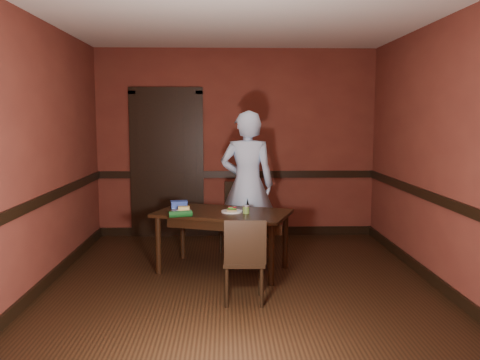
{
  "coord_description": "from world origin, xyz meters",
  "views": [
    {
      "loc": [
        -0.16,
        -5.09,
        1.72
      ],
      "look_at": [
        0.0,
        0.35,
        1.05
      ],
      "focal_mm": 38.0,
      "sensor_mm": 36.0,
      "label": 1
    }
  ],
  "objects": [
    {
      "name": "baseboard_right",
      "position": [
        1.99,
        0.0,
        0.06
      ],
      "size": [
        0.03,
        4.5,
        0.12
      ],
      "primitive_type": "cube",
      "color": "black",
      "rests_on": "ground"
    },
    {
      "name": "wall_left",
      "position": [
        -2.0,
        0.0,
        1.35
      ],
      "size": [
        0.02,
        4.5,
        2.7
      ],
      "primitive_type": "cube",
      "color": "maroon",
      "rests_on": "ground"
    },
    {
      "name": "chair_near",
      "position": [
        0.01,
        -0.48,
        0.41
      ],
      "size": [
        0.39,
        0.39,
        0.81
      ],
      "primitive_type": null,
      "rotation": [
        0.0,
        0.0,
        3.12
      ],
      "color": "black",
      "rests_on": "floor"
    },
    {
      "name": "cheese_saucer",
      "position": [
        -0.63,
        0.55,
        0.7
      ],
      "size": [
        0.16,
        0.16,
        0.05
      ],
      "rotation": [
        0.0,
        0.0,
        0.19
      ],
      "color": "silver",
      "rests_on": "dining_table"
    },
    {
      "name": "chair_far",
      "position": [
        -0.0,
        1.14,
        0.46
      ],
      "size": [
        0.51,
        0.51,
        0.91
      ],
      "primitive_type": null,
      "rotation": [
        0.0,
        0.0,
        0.22
      ],
      "color": "black",
      "rests_on": "floor"
    },
    {
      "name": "wrapped_veg",
      "position": [
        -0.63,
        0.18,
        0.71
      ],
      "size": [
        0.26,
        0.13,
        0.07
      ],
      "primitive_type": "cylinder",
      "rotation": [
        0.0,
        1.57,
        0.28
      ],
      "color": "#104318",
      "rests_on": "dining_table"
    },
    {
      "name": "baseboard_left",
      "position": [
        -1.99,
        0.0,
        0.06
      ],
      "size": [
        0.03,
        4.5,
        0.12
      ],
      "primitive_type": "cube",
      "color": "black",
      "rests_on": "ground"
    },
    {
      "name": "person",
      "position": [
        0.11,
        1.1,
        0.9
      ],
      "size": [
        0.69,
        0.48,
        1.8
      ],
      "primitive_type": "imported",
      "rotation": [
        0.0,
        0.0,
        3.06
      ],
      "color": "#A8C4E4",
      "rests_on": "floor"
    },
    {
      "name": "dining_table",
      "position": [
        -0.19,
        0.49,
        0.34
      ],
      "size": [
        1.63,
        1.25,
        0.68
      ],
      "primitive_type": "cube",
      "rotation": [
        0.0,
        0.0,
        -0.34
      ],
      "color": "black",
      "rests_on": "floor"
    },
    {
      "name": "baseboard_back",
      "position": [
        0.0,
        2.23,
        0.06
      ],
      "size": [
        4.0,
        0.03,
        0.12
      ],
      "primitive_type": "cube",
      "color": "black",
      "rests_on": "ground"
    },
    {
      "name": "sandwich_plate",
      "position": [
        -0.09,
        0.46,
        0.69
      ],
      "size": [
        0.24,
        0.24,
        0.06
      ],
      "rotation": [
        0.0,
        0.0,
        -0.32
      ],
      "color": "silver",
      "rests_on": "dining_table"
    },
    {
      "name": "dado_back",
      "position": [
        0.0,
        2.23,
        0.9
      ],
      "size": [
        4.0,
        0.03,
        0.1
      ],
      "primitive_type": "cube",
      "color": "black",
      "rests_on": "ground"
    },
    {
      "name": "door",
      "position": [
        -1.0,
        2.22,
        1.09
      ],
      "size": [
        1.05,
        0.07,
        2.2
      ],
      "color": "black",
      "rests_on": "ground"
    },
    {
      "name": "wall_front",
      "position": [
        0.0,
        -2.25,
        1.35
      ],
      "size": [
        4.0,
        0.02,
        2.7
      ],
      "primitive_type": "cube",
      "color": "maroon",
      "rests_on": "ground"
    },
    {
      "name": "wall_back",
      "position": [
        0.0,
        2.25,
        1.35
      ],
      "size": [
        4.0,
        0.02,
        2.7
      ],
      "primitive_type": "cube",
      "color": "maroon",
      "rests_on": "ground"
    },
    {
      "name": "floor",
      "position": [
        0.0,
        0.0,
        0.0
      ],
      "size": [
        4.0,
        4.5,
        0.01
      ],
      "primitive_type": "cube",
      "color": "black",
      "rests_on": "ground"
    },
    {
      "name": "wall_right",
      "position": [
        2.0,
        0.0,
        1.35
      ],
      "size": [
        0.02,
        4.5,
        2.7
      ],
      "primitive_type": "cube",
      "color": "maroon",
      "rests_on": "ground"
    },
    {
      "name": "dado_left",
      "position": [
        -1.99,
        0.0,
        0.9
      ],
      "size": [
        0.03,
        4.5,
        0.1
      ],
      "primitive_type": "cube",
      "color": "black",
      "rests_on": "ground"
    },
    {
      "name": "food_tub",
      "position": [
        -0.7,
        0.75,
        0.72
      ],
      "size": [
        0.21,
        0.16,
        0.08
      ],
      "rotation": [
        0.0,
        0.0,
        0.16
      ],
      "color": "blue",
      "rests_on": "dining_table"
    },
    {
      "name": "ceiling",
      "position": [
        0.0,
        0.0,
        2.7
      ],
      "size": [
        4.0,
        4.5,
        0.01
      ],
      "primitive_type": "cube",
      "color": "silver",
      "rests_on": "ground"
    },
    {
      "name": "dado_right",
      "position": [
        1.99,
        0.0,
        0.9
      ],
      "size": [
        0.03,
        4.5,
        0.1
      ],
      "primitive_type": "cube",
      "color": "black",
      "rests_on": "ground"
    },
    {
      "name": "sauce_jar",
      "position": [
        0.07,
        0.37,
        0.72
      ],
      "size": [
        0.08,
        0.08,
        0.09
      ],
      "rotation": [
        0.0,
        0.0,
        0.03
      ],
      "color": "olive",
      "rests_on": "dining_table"
    }
  ]
}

